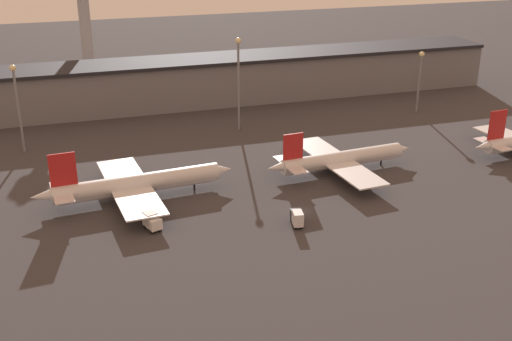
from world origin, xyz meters
The scene contains 10 objects.
ground centered at (0.00, 0.00, 0.00)m, with size 600.00×600.00×0.00m, color #383538.
terminal_building centered at (0.00, 94.59, 8.24)m, with size 217.34×20.11×16.37m.
airplane_1 centered at (-35.30, 18.71, 3.84)m, with size 48.76×37.79×14.05m.
airplane_2 centered at (18.76, 19.59, 3.48)m, with size 42.72×38.30×12.49m.
service_vehicle_0 centered at (-3.66, -6.37, 2.00)m, with size 3.00×5.57×3.68m.
service_vehicle_3 centered at (-34.33, 1.58, 2.08)m, with size 3.90×5.18×3.87m.
lamp_post_0 centered at (-61.47, 61.46, 16.10)m, with size 1.80×1.80×25.36m.
lamp_post_1 centered at (3.04, 61.46, 18.14)m, with size 1.80×1.80×29.09m.
lamp_post_2 centered at (66.84, 61.46, 13.63)m, with size 1.80×1.80×20.93m.
control_tower centered at (-37.07, 136.31, 28.54)m, with size 9.00×9.00×49.62m.
Camera 1 is at (-50.95, -124.00, 64.68)m, focal length 45.00 mm.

